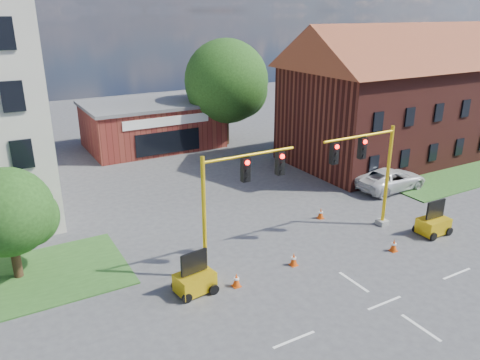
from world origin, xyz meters
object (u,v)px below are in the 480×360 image
(trailer_west, at_px, (195,280))
(trailer_east, at_px, (433,224))
(signal_mast_east, at_px, (368,168))
(signal_mast_west, at_px, (235,197))
(pickup_white, at_px, (391,179))

(trailer_west, xyz_separation_m, trailer_east, (14.63, -1.42, 0.00))
(signal_mast_east, distance_m, trailer_east, 5.21)
(signal_mast_west, relative_size, pickup_white, 1.11)
(signal_mast_west, distance_m, pickup_white, 16.23)
(signal_mast_east, xyz_separation_m, trailer_east, (3.27, -2.37, -3.29))
(signal_mast_west, bearing_deg, pickup_white, 15.00)
(trailer_west, distance_m, trailer_east, 14.70)
(signal_mast_west, bearing_deg, trailer_west, -160.42)
(signal_mast_west, xyz_separation_m, pickup_white, (15.38, 4.12, -3.14))
(trailer_east, distance_m, pickup_white, 7.33)
(signal_mast_east, height_order, pickup_white, signal_mast_east)
(signal_mast_east, xyz_separation_m, trailer_west, (-11.37, -0.94, -3.30))
(trailer_west, bearing_deg, pickup_white, 8.05)
(trailer_west, xyz_separation_m, pickup_white, (18.04, 5.07, 0.15))
(signal_mast_west, xyz_separation_m, trailer_east, (11.98, -2.37, -3.29))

